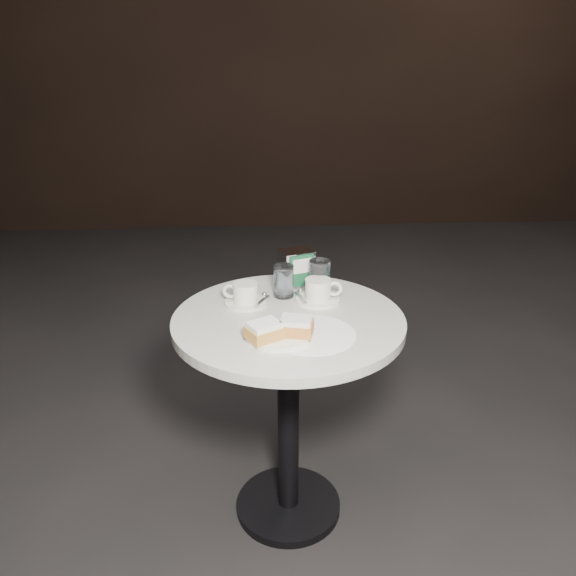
# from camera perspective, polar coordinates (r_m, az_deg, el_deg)

# --- Properties ---
(ground) EXTENTS (7.00, 7.00, 0.00)m
(ground) POSITION_cam_1_polar(r_m,az_deg,el_deg) (2.12, 0.04, -21.43)
(ground) COLOR black
(ground) RESTS_ON ground
(cafe_table) EXTENTS (0.70, 0.70, 0.74)m
(cafe_table) POSITION_cam_1_polar(r_m,az_deg,el_deg) (1.78, 0.04, -8.69)
(cafe_table) COLOR black
(cafe_table) RESTS_ON ground
(sugar_spill) EXTENTS (0.32, 0.32, 0.00)m
(sugar_spill) POSITION_cam_1_polar(r_m,az_deg,el_deg) (1.58, 2.38, -4.70)
(sugar_spill) COLOR white
(sugar_spill) RESTS_ON cafe_table
(beignet_plate) EXTENTS (0.22, 0.22, 0.06)m
(beignet_plate) POSITION_cam_1_polar(r_m,az_deg,el_deg) (1.55, -0.88, -4.42)
(beignet_plate) COLOR white
(beignet_plate) RESTS_ON cafe_table
(coffee_cup_left) EXTENTS (0.16, 0.16, 0.07)m
(coffee_cup_left) POSITION_cam_1_polar(r_m,az_deg,el_deg) (1.77, -4.38, -0.70)
(coffee_cup_left) COLOR white
(coffee_cup_left) RESTS_ON cafe_table
(coffee_cup_right) EXTENTS (0.15, 0.15, 0.07)m
(coffee_cup_right) POSITION_cam_1_polar(r_m,az_deg,el_deg) (1.78, 3.10, -0.38)
(coffee_cup_right) COLOR white
(coffee_cup_right) RESTS_ON cafe_table
(water_glass_left) EXTENTS (0.08, 0.08, 0.11)m
(water_glass_left) POSITION_cam_1_polar(r_m,az_deg,el_deg) (1.81, -0.44, 0.67)
(water_glass_left) COLOR white
(water_glass_left) RESTS_ON cafe_table
(water_glass_right) EXTENTS (0.08, 0.08, 0.11)m
(water_glass_right) POSITION_cam_1_polar(r_m,az_deg,el_deg) (1.83, 3.23, 1.09)
(water_glass_right) COLOR white
(water_glass_right) RESTS_ON cafe_table
(napkin_dispenser) EXTENTS (0.13, 0.12, 0.12)m
(napkin_dispenser) POSITION_cam_1_polar(r_m,az_deg,el_deg) (1.89, 0.85, 2.07)
(napkin_dispenser) COLOR white
(napkin_dispenser) RESTS_ON cafe_table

